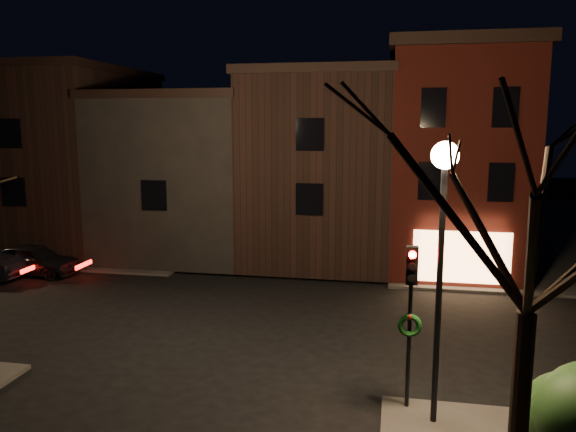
% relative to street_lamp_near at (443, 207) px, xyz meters
% --- Properties ---
extents(ground, '(120.00, 120.00, 0.00)m').
position_rel_street_lamp_near_xyz_m(ground, '(-6.20, 6.00, -5.18)').
color(ground, black).
rests_on(ground, ground).
extents(sidewalk_far_left, '(30.00, 30.00, 0.12)m').
position_rel_street_lamp_near_xyz_m(sidewalk_far_left, '(-26.20, 26.00, -5.12)').
color(sidewalk_far_left, '#2D2B28').
rests_on(sidewalk_far_left, ground).
extents(corner_building, '(6.50, 8.50, 10.50)m').
position_rel_street_lamp_near_xyz_m(corner_building, '(1.80, 15.47, 0.22)').
color(corner_building, '#46110C').
rests_on(corner_building, ground).
extents(row_building_a, '(7.30, 10.30, 9.40)m').
position_rel_street_lamp_near_xyz_m(row_building_a, '(-4.70, 16.50, -0.34)').
color(row_building_a, black).
rests_on(row_building_a, ground).
extents(row_building_b, '(7.80, 10.30, 8.40)m').
position_rel_street_lamp_near_xyz_m(row_building_b, '(-11.95, 16.50, -0.85)').
color(row_building_b, black).
rests_on(row_building_b, ground).
extents(row_building_c, '(7.30, 10.30, 9.90)m').
position_rel_street_lamp_near_xyz_m(row_building_c, '(-19.20, 16.50, -0.09)').
color(row_building_c, black).
rests_on(row_building_c, ground).
extents(street_lamp_near, '(0.60, 0.60, 6.48)m').
position_rel_street_lamp_near_xyz_m(street_lamp_near, '(0.00, 0.00, 0.00)').
color(street_lamp_near, black).
rests_on(street_lamp_near, sidewalk_near_right).
extents(traffic_signal, '(0.58, 0.38, 4.05)m').
position_rel_street_lamp_near_xyz_m(traffic_signal, '(-0.60, 0.49, -2.37)').
color(traffic_signal, black).
rests_on(traffic_signal, sidewalk_near_right).
extents(bare_tree_right, '(6.40, 6.40, 8.50)m').
position_rel_street_lamp_near_xyz_m(bare_tree_right, '(1.30, -2.50, 0.97)').
color(bare_tree_right, black).
rests_on(bare_tree_right, sidewalk_near_right).
extents(parked_car_a, '(4.36, 1.88, 1.47)m').
position_rel_street_lamp_near_xyz_m(parked_car_a, '(-17.51, 10.17, -4.45)').
color(parked_car_a, black).
rests_on(parked_car_a, ground).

